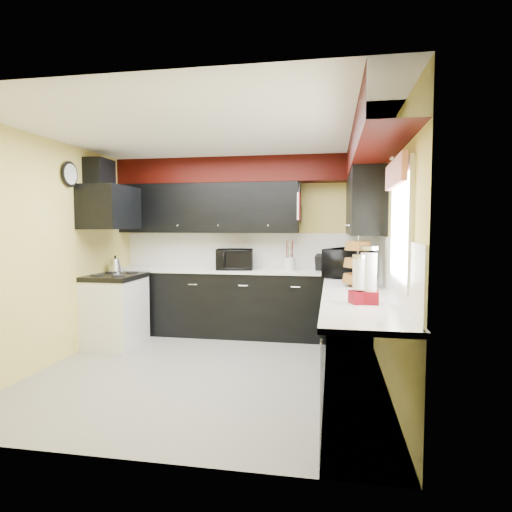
{
  "coord_description": "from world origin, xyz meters",
  "views": [
    {
      "loc": [
        1.26,
        -4.34,
        1.55
      ],
      "look_at": [
        0.38,
        0.63,
        1.19
      ],
      "focal_mm": 30.0,
      "sensor_mm": 36.0,
      "label": 1
    }
  ],
  "objects_px": {
    "microwave": "(348,263)",
    "utensil_crock": "(290,264)",
    "toaster_oven": "(235,259)",
    "knife_block": "(320,263)",
    "kettle": "(115,265)"
  },
  "relations": [
    {
      "from": "microwave",
      "to": "utensil_crock",
      "type": "distance_m",
      "value": 1.02
    },
    {
      "from": "microwave",
      "to": "kettle",
      "type": "height_order",
      "value": "microwave"
    },
    {
      "from": "utensil_crock",
      "to": "knife_block",
      "type": "bearing_deg",
      "value": 0.52
    },
    {
      "from": "knife_block",
      "to": "kettle",
      "type": "bearing_deg",
      "value": -159.87
    },
    {
      "from": "knife_block",
      "to": "utensil_crock",
      "type": "bearing_deg",
      "value": -169.14
    },
    {
      "from": "utensil_crock",
      "to": "kettle",
      "type": "bearing_deg",
      "value": -168.62
    },
    {
      "from": "utensil_crock",
      "to": "kettle",
      "type": "distance_m",
      "value": 2.38
    },
    {
      "from": "microwave",
      "to": "knife_block",
      "type": "xyz_separation_m",
      "value": [
        -0.35,
        0.67,
        -0.06
      ]
    },
    {
      "from": "toaster_oven",
      "to": "knife_block",
      "type": "height_order",
      "value": "toaster_oven"
    },
    {
      "from": "toaster_oven",
      "to": "utensil_crock",
      "type": "xyz_separation_m",
      "value": [
        0.76,
        0.05,
        -0.06
      ]
    },
    {
      "from": "toaster_oven",
      "to": "utensil_crock",
      "type": "bearing_deg",
      "value": -3.87
    },
    {
      "from": "microwave",
      "to": "knife_block",
      "type": "height_order",
      "value": "microwave"
    },
    {
      "from": "microwave",
      "to": "utensil_crock",
      "type": "height_order",
      "value": "microwave"
    },
    {
      "from": "microwave",
      "to": "utensil_crock",
      "type": "xyz_separation_m",
      "value": [
        -0.76,
        0.67,
        -0.08
      ]
    },
    {
      "from": "toaster_oven",
      "to": "utensil_crock",
      "type": "height_order",
      "value": "toaster_oven"
    }
  ]
}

